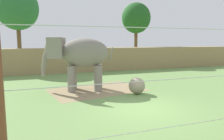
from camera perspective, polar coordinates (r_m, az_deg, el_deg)
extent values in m
plane|color=#6B8E4C|center=(10.04, 8.37, -10.29)|extent=(120.00, 120.00, 0.00)
cube|color=#937F5B|center=(13.66, -3.98, -5.33)|extent=(6.37, 4.73, 0.01)
cube|color=#997F56|center=(22.07, -7.52, 2.78)|extent=(36.00, 1.80, 2.40)
cylinder|color=gray|center=(13.21, -10.82, -2.39)|extent=(0.50, 0.50, 1.60)
cylinder|color=gray|center=(14.07, -10.49, -1.76)|extent=(0.50, 0.50, 1.60)
cylinder|color=gray|center=(13.15, -3.72, -2.31)|extent=(0.50, 0.50, 1.60)
cylinder|color=gray|center=(14.02, -3.84, -1.68)|extent=(0.50, 0.50, 1.60)
ellipsoid|color=gray|center=(13.41, -7.34, 4.61)|extent=(3.26, 2.25, 1.82)
ellipsoid|color=gray|center=(13.58, -15.26, 5.79)|extent=(1.39, 1.49, 1.32)
cube|color=gray|center=(12.89, -15.27, 5.69)|extent=(0.87, 0.73, 1.25)
cube|color=gray|center=(14.24, -14.34, 5.90)|extent=(1.03, 0.31, 1.25)
cylinder|color=gray|center=(13.70, -17.21, 3.76)|extent=(0.63, 0.49, 0.71)
cylinder|color=gray|center=(13.77, -17.69, 1.66)|extent=(0.46, 0.39, 0.67)
cylinder|color=gray|center=(13.84, -17.98, -0.28)|extent=(0.28, 0.28, 0.63)
cylinder|color=gray|center=(13.47, -0.26, 4.20)|extent=(0.36, 0.19, 0.91)
sphere|color=gray|center=(12.63, 6.68, -4.22)|extent=(0.97, 0.97, 0.97)
cylinder|color=#B7B7BC|center=(7.11, 21.95, -13.00)|extent=(11.66, 0.02, 0.02)
cylinder|color=#B7B7BC|center=(6.75, 22.55, -1.82)|extent=(11.66, 0.02, 0.02)
cylinder|color=#B7B7BC|center=(6.68, 23.18, 10.09)|extent=(11.66, 0.02, 0.02)
cylinder|color=brown|center=(26.00, -23.56, 5.54)|extent=(0.44, 0.44, 4.74)
ellipsoid|color=#286633|center=(26.23, -24.09, 14.93)|extent=(4.52, 4.52, 4.74)
cylinder|color=brown|center=(29.05, 6.38, 6.07)|extent=(0.44, 0.44, 4.51)
ellipsoid|color=#1E511E|center=(29.20, 6.50, 13.70)|extent=(3.81, 3.81, 4.01)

